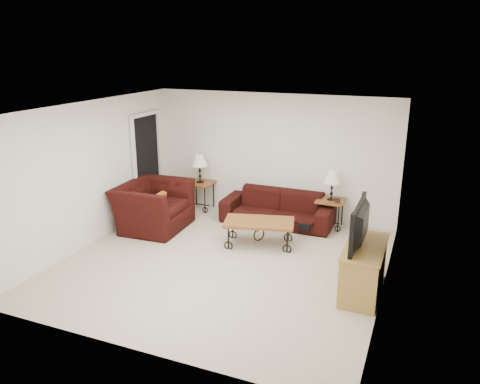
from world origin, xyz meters
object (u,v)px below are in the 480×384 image
coffee_table (259,233)px  backpack (306,223)px  lamp_left (200,168)px  armchair (153,206)px  side_table_right (330,213)px  tv_stand (363,269)px  sofa (278,208)px  side_table_left (200,196)px  television (366,225)px  lamp_right (332,186)px

coffee_table → backpack: bearing=52.5°
lamp_left → armchair: size_ratio=0.45×
side_table_right → tv_stand: tv_stand is taller
sofa → side_table_left: bearing=174.3°
tv_stand → backpack: tv_stand is taller
armchair → tv_stand: bearing=-106.5°
side_table_left → television: television is taller
lamp_left → television: size_ratio=0.56×
lamp_left → coffee_table: 2.36m
armchair → backpack: (2.80, 0.81, -0.23)m
sofa → lamp_right: (1.01, 0.18, 0.52)m
side_table_right → lamp_left: (-2.80, -0.00, 0.62)m
television → armchair: bearing=-103.9°
side_table_left → lamp_left: bearing=0.0°
side_table_left → television: size_ratio=0.56×
sofa → side_table_right: bearing=10.1°
side_table_right → coffee_table: 1.65m
side_table_right → lamp_right: bearing=0.0°
side_table_left → backpack: (2.45, -0.51, -0.09)m
coffee_table → television: size_ratio=1.12×
coffee_table → television: bearing=-27.5°
armchair → television: bearing=-106.5°
lamp_left → backpack: 2.60m
coffee_table → armchair: (-2.17, 0.01, 0.21)m
lamp_left → tv_stand: size_ratio=0.50×
sofa → backpack: size_ratio=5.19×
tv_stand → television: (-0.02, 0.00, 0.67)m
armchair → backpack: bearing=-76.5°
sofa → armchair: 2.42m
sofa → backpack: (0.66, -0.33, -0.11)m
sofa → television: size_ratio=2.03×
coffee_table → tv_stand: (1.94, -1.00, 0.13)m
lamp_right → coffee_table: (-0.98, -1.33, -0.62)m
sofa → television: (1.95, -2.15, 0.71)m
side_table_right → armchair: (-3.15, -1.32, 0.16)m
side_table_right → backpack: bearing=-124.6°
armchair → tv_stand: armchair is taller
sofa → side_table_left: 1.80m
side_table_left → television: bearing=-31.9°
lamp_right → backpack: bearing=-124.6°
side_table_left → armchair: armchair is taller
tv_stand → television: size_ratio=1.12×
sofa → coffee_table: bearing=-88.5°
side_table_left → side_table_right: bearing=0.0°
lamp_right → television: bearing=-68.0°
sofa → side_table_right: sofa is taller
sofa → side_table_left: sofa is taller
coffee_table → lamp_left: bearing=143.9°
side_table_left → lamp_left: 0.60m
coffee_table → backpack: size_ratio=2.86×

